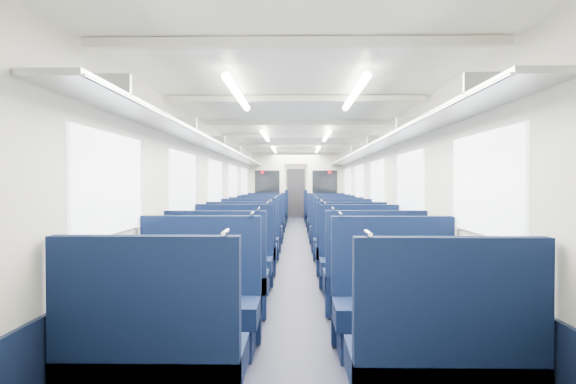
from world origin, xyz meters
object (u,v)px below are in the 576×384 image
at_px(seat_3, 395,310).
at_px(seat_7, 360,265).
at_px(seat_13, 337,235).
at_px(seat_14, 259,230).
at_px(seat_4, 218,283).
at_px(seat_1, 442,370).
at_px(seat_5, 373,282).
at_px(end_door, 296,193).
at_px(seat_0, 153,366).
at_px(seat_22, 272,214).
at_px(seat_20, 270,216).
at_px(seat_6, 233,263).
at_px(seat_9, 350,252).
at_px(seat_10, 250,242).
at_px(seat_17, 329,225).
at_px(seat_21, 322,216).
at_px(seat_19, 326,221).
at_px(seat_24, 273,212).
at_px(seat_27, 317,210).
at_px(seat_15, 333,230).
at_px(seat_12, 256,235).
at_px(seat_16, 263,225).
at_px(seat_8, 242,252).
at_px(seat_23, 320,214).
at_px(bulkhead, 296,189).
at_px(seat_2, 198,309).
at_px(seat_18, 266,221).
at_px(seat_26, 275,210).
at_px(seat_11, 343,243).

distance_m(seat_3, seat_7, 2.18).
bearing_deg(seat_13, seat_14, 147.30).
bearing_deg(seat_4, seat_14, 90.00).
relative_size(seat_1, seat_5, 1.00).
relative_size(end_door, seat_0, 1.71).
relative_size(seat_1, seat_22, 1.00).
bearing_deg(seat_20, seat_6, -90.00).
height_order(seat_9, seat_10, same).
distance_m(seat_0, seat_17, 9.43).
bearing_deg(seat_21, seat_4, -99.27).
xyz_separation_m(seat_5, seat_19, (0.00, 8.01, 0.00)).
xyz_separation_m(end_door, seat_4, (-0.83, -14.92, -0.64)).
xyz_separation_m(seat_24, seat_27, (1.66, 1.13, 0.00)).
xyz_separation_m(seat_7, seat_15, (0.00, 4.60, 0.00)).
height_order(seat_10, seat_24, same).
bearing_deg(seat_24, end_door, 71.71).
distance_m(seat_12, seat_27, 9.01).
distance_m(seat_6, seat_16, 5.73).
distance_m(end_door, seat_17, 8.01).
height_order(seat_1, seat_8, same).
height_order(seat_12, seat_20, same).
distance_m(seat_16, seat_23, 4.68).
bearing_deg(seat_12, end_door, 85.36).
distance_m(bulkhead, seat_19, 1.85).
relative_size(seat_1, seat_7, 1.00).
height_order(bulkhead, seat_2, bulkhead).
distance_m(seat_7, seat_22, 10.37).
distance_m(seat_2, seat_5, 1.99).
bearing_deg(seat_12, seat_16, 90.00).
xyz_separation_m(seat_1, seat_13, (0.00, 7.01, 0.00)).
relative_size(seat_3, seat_13, 1.00).
height_order(seat_5, seat_13, same).
height_order(seat_16, seat_27, same).
relative_size(seat_8, seat_21, 1.00).
bearing_deg(seat_18, seat_17, -35.77).
distance_m(seat_19, seat_27, 5.47).
xyz_separation_m(seat_22, seat_26, (0.00, 2.25, 0.00)).
xyz_separation_m(seat_21, seat_26, (-1.66, 3.45, 0.00)).
relative_size(seat_19, seat_26, 1.00).
xyz_separation_m(end_door, seat_21, (0.83, -4.76, -0.64)).
distance_m(seat_17, seat_20, 3.55).
height_order(end_door, seat_27, end_door).
bearing_deg(seat_14, seat_24, 90.00).
xyz_separation_m(seat_11, seat_20, (-1.66, 6.78, 0.00)).
xyz_separation_m(seat_4, seat_5, (1.66, 0.07, 0.00)).
bearing_deg(bulkhead, seat_23, 65.67).
relative_size(end_door, seat_22, 1.71).
relative_size(seat_14, seat_20, 1.00).
relative_size(seat_20, seat_23, 1.00).
distance_m(seat_5, seat_24, 12.46).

